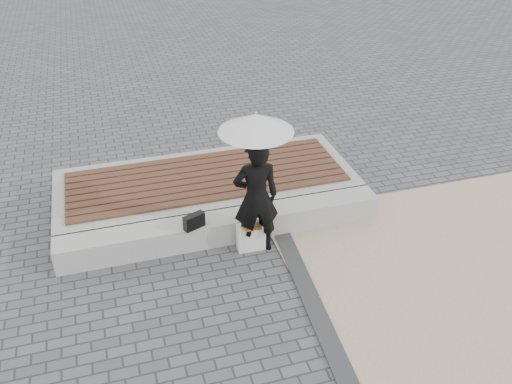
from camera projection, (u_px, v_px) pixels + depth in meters
ground at (253, 307)px, 7.32m from camera, size 80.00×80.00×0.00m
terrazzo_zone at (484, 284)px, 7.68m from camera, size 5.00×5.00×0.02m
edging_band at (320, 321)px, 7.08m from camera, size 0.61×5.20×0.04m
seating_ledge at (224, 227)px, 8.51m from camera, size 5.00×0.45×0.40m
timber_platform at (207, 188)px, 9.48m from camera, size 5.00×2.00×0.40m
timber_decking at (206, 177)px, 9.36m from camera, size 4.60×1.60×0.04m
woman at (256, 198)px, 7.91m from camera, size 0.70×0.49×1.81m
parasol at (256, 123)px, 7.29m from camera, size 1.02×1.02×1.31m
handbag at (194, 221)px, 8.09m from camera, size 0.34×0.23×0.23m
canvas_tote at (251, 237)px, 8.26m from camera, size 0.42×0.19×0.44m
magazine at (252, 227)px, 8.10m from camera, size 0.31×0.25×0.01m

